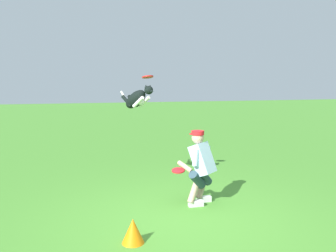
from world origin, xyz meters
TOP-DOWN VIEW (x-y plane):
  - ground_plane at (0.00, 0.00)m, footprint 60.00×60.00m
  - person at (-0.46, -0.69)m, footprint 0.71×0.57m
  - dog at (0.39, -2.13)m, footprint 0.60×0.90m
  - frisbee_flying at (0.21, -1.94)m, footprint 0.30×0.30m
  - frisbee_held at (-0.08, -0.76)m, footprint 0.32×0.32m
  - training_cone at (0.92, 0.50)m, footprint 0.30×0.30m

SIDE VIEW (x-z plane):
  - ground_plane at x=0.00m, z-range 0.00..0.00m
  - training_cone at x=0.92m, z-range 0.00..0.33m
  - frisbee_held at x=-0.08m, z-range 0.57..0.65m
  - person at x=-0.46m, z-range 0.05..1.34m
  - dog at x=0.39m, z-range 1.50..2.07m
  - frisbee_flying at x=0.21m, z-range 2.19..2.26m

